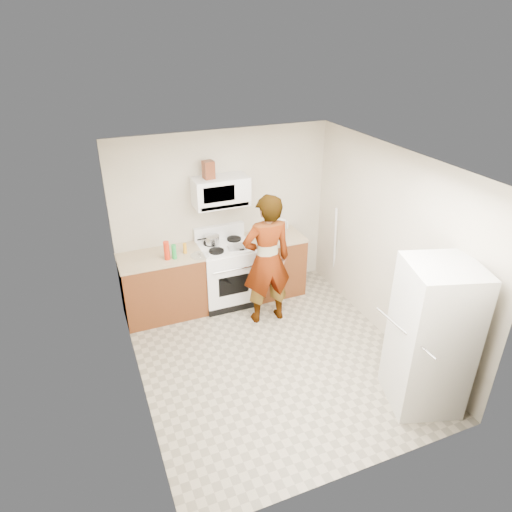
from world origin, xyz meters
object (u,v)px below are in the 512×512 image
gas_range (226,272)px  person (267,260)px  fridge (431,337)px  saucepan (212,240)px  microwave (221,191)px  kettle (281,226)px

gas_range → person: (0.37, -0.65, 0.45)m
fridge → saucepan: (-1.50, 2.82, 0.16)m
gas_range → saucepan: (-0.16, 0.09, 0.52)m
microwave → saucepan: (-0.16, -0.04, -0.69)m
person → fridge: size_ratio=1.10×
microwave → person: bearing=-64.6°
kettle → saucepan: kettle is taller
microwave → saucepan: 0.71m
microwave → kettle: microwave is taller
saucepan → microwave: bearing=13.2°
fridge → saucepan: bearing=135.1°
gas_range → kettle: 1.10m
microwave → fridge: size_ratio=0.45×
gas_range → saucepan: bearing=151.5°
gas_range → person: bearing=-60.4°
person → fridge: person is taller
fridge → saucepan: size_ratio=8.53×
gas_range → kettle: size_ratio=6.38×
gas_range → kettle: gas_range is taller
gas_range → fridge: 3.06m
microwave → person: microwave is taller
gas_range → person: 0.87m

